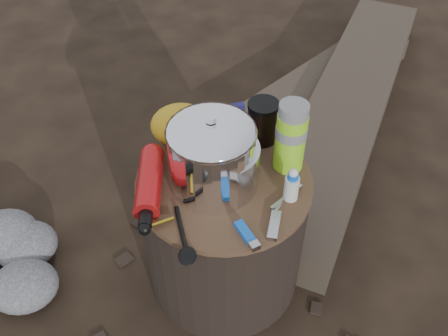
{
  "coord_description": "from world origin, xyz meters",
  "views": [
    {
      "loc": [
        -0.02,
        -0.94,
        1.41
      ],
      "look_at": [
        0.0,
        0.0,
        0.48
      ],
      "focal_mm": 40.75,
      "sensor_mm": 36.0,
      "label": 1
    }
  ],
  "objects_px": {
    "fuel_bottle": "(150,183)",
    "thermos": "(291,137)",
    "stump": "(224,231)",
    "travel_mug": "(262,122)",
    "camping_pot": "(212,154)",
    "log_main": "(348,108)"
  },
  "relations": [
    {
      "from": "camping_pot",
      "to": "stump",
      "type": "bearing_deg",
      "value": 23.62
    },
    {
      "from": "stump",
      "to": "log_main",
      "type": "distance_m",
      "value": 0.94
    },
    {
      "from": "log_main",
      "to": "camping_pot",
      "type": "distance_m",
      "value": 1.07
    },
    {
      "from": "log_main",
      "to": "thermos",
      "type": "relative_size",
      "value": 8.58
    },
    {
      "from": "travel_mug",
      "to": "log_main",
      "type": "bearing_deg",
      "value": 54.09
    },
    {
      "from": "camping_pot",
      "to": "fuel_bottle",
      "type": "distance_m",
      "value": 0.18
    },
    {
      "from": "thermos",
      "to": "stump",
      "type": "bearing_deg",
      "value": -162.35
    },
    {
      "from": "stump",
      "to": "travel_mug",
      "type": "xyz_separation_m",
      "value": [
        0.11,
        0.17,
        0.28
      ]
    },
    {
      "from": "camping_pot",
      "to": "travel_mug",
      "type": "height_order",
      "value": "camping_pot"
    },
    {
      "from": "camping_pot",
      "to": "fuel_bottle",
      "type": "bearing_deg",
      "value": -172.27
    },
    {
      "from": "log_main",
      "to": "fuel_bottle",
      "type": "distance_m",
      "value": 1.15
    },
    {
      "from": "stump",
      "to": "fuel_bottle",
      "type": "distance_m",
      "value": 0.32
    },
    {
      "from": "travel_mug",
      "to": "thermos",
      "type": "bearing_deg",
      "value": -59.98
    },
    {
      "from": "fuel_bottle",
      "to": "travel_mug",
      "type": "distance_m",
      "value": 0.37
    },
    {
      "from": "stump",
      "to": "travel_mug",
      "type": "relative_size",
      "value": 3.72
    },
    {
      "from": "stump",
      "to": "fuel_bottle",
      "type": "bearing_deg",
      "value": -169.55
    },
    {
      "from": "stump",
      "to": "thermos",
      "type": "relative_size",
      "value": 2.32
    },
    {
      "from": "fuel_bottle",
      "to": "thermos",
      "type": "height_order",
      "value": "thermos"
    },
    {
      "from": "stump",
      "to": "fuel_bottle",
      "type": "height_order",
      "value": "fuel_bottle"
    },
    {
      "from": "log_main",
      "to": "travel_mug",
      "type": "relative_size",
      "value": 13.79
    },
    {
      "from": "thermos",
      "to": "travel_mug",
      "type": "distance_m",
      "value": 0.13
    },
    {
      "from": "camping_pot",
      "to": "fuel_bottle",
      "type": "height_order",
      "value": "camping_pot"
    }
  ]
}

